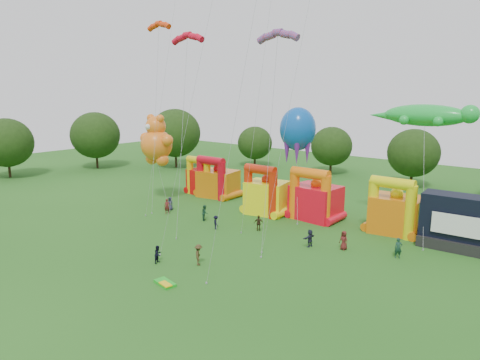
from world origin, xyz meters
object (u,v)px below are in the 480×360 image
Objects in this scene: spectator_0 at (170,204)px; octopus_kite at (297,155)px; spectator_4 at (259,223)px; stage_trailer at (469,224)px; bouncy_castle_0 at (204,179)px; bouncy_castle_2 at (266,195)px; teddy_bear_kite at (157,143)px; gecko_kite at (424,168)px.

octopus_kite is at bearing 10.86° from spectator_0.
octopus_kite reaches higher than spectator_4.
stage_trailer is 0.65× the size of octopus_kite.
bouncy_castle_0 is 10.03m from spectator_0.
bouncy_castle_2 is 3.59× the size of spectator_4.
bouncy_castle_0 reaches higher than stage_trailer.
spectator_0 is at bearing -23.28° from teddy_bear_kite.
spectator_4 is at bearing -157.04° from stage_trailer.
teddy_bear_kite reaches higher than spectator_0.
teddy_bear_kite is 9.12m from spectator_0.
spectator_4 is at bearing -89.84° from octopus_kite.
gecko_kite reaches higher than octopus_kite.
bouncy_castle_0 is 19.54m from spectator_4.
bouncy_castle_2 is at bearing -87.87° from spectator_4.
spectator_0 is (-10.78, -6.73, -1.60)m from bouncy_castle_2.
stage_trailer is (23.23, 2.12, 0.19)m from bouncy_castle_2.
gecko_kite is at bearing 1.65° from bouncy_castle_0.
spectator_0 is 0.98× the size of spectator_4.
teddy_bear_kite reaches higher than spectator_4.
octopus_kite is (17.29, -1.02, 5.49)m from bouncy_castle_0.
gecko_kite is 8.05× the size of spectator_0.
teddy_bear_kite is 0.88× the size of gecko_kite.
octopus_kite reaches higher than teddy_bear_kite.
gecko_kite reaches higher than spectator_0.
bouncy_castle_2 is 3.68× the size of spectator_0.
spectator_0 is (2.96, -9.48, -1.38)m from bouncy_castle_0.
stage_trailer is at bearing 1.12° from octopus_kite.
stage_trailer is at bearing -5.14° from spectator_0.
teddy_bear_kite is at bearing -103.89° from bouncy_castle_0.
bouncy_castle_2 reaches higher than spectator_0.
bouncy_castle_0 is 0.66× the size of stage_trailer.
gecko_kite is at bearing 11.46° from bouncy_castle_2.
octopus_kite is (-14.56, -1.94, 0.17)m from gecko_kite.
stage_trailer reaches higher than spectator_4.
bouncy_castle_0 is at bearing 179.02° from stage_trailer.
octopus_kite is at bearing -178.88° from stage_trailer.
spectator_0 is at bearing -160.19° from gecko_kite.
spectator_0 is (-34.00, -8.85, -1.79)m from stage_trailer.
bouncy_castle_0 is 0.91× the size of bouncy_castle_2.
gecko_kite is 1.04× the size of octopus_kite.
bouncy_castle_2 is at bearing 16.69° from teddy_bear_kite.
bouncy_castle_0 reaches higher than spectator_0.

